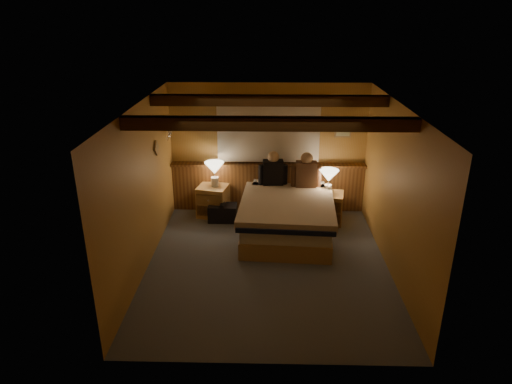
{
  "coord_description": "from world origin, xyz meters",
  "views": [
    {
      "loc": [
        -0.02,
        -6.01,
        3.6
      ],
      "look_at": [
        -0.18,
        0.4,
        1.01
      ],
      "focal_mm": 32.0,
      "sensor_mm": 36.0,
      "label": 1
    }
  ],
  "objects_px": {
    "lamp_left": "(214,169)",
    "person_right": "(306,173)",
    "lamp_right": "(329,177)",
    "duffel_bag": "(223,212)",
    "nightstand_right": "(328,208)",
    "bed": "(287,217)",
    "nightstand_left": "(213,201)",
    "person_left": "(273,171)"
  },
  "relations": [
    {
      "from": "nightstand_left",
      "to": "lamp_left",
      "type": "distance_m",
      "value": 0.61
    },
    {
      "from": "person_left",
      "to": "bed",
      "type": "bearing_deg",
      "value": -74.8
    },
    {
      "from": "person_right",
      "to": "duffel_bag",
      "type": "xyz_separation_m",
      "value": [
        -1.49,
        -0.07,
        -0.76
      ]
    },
    {
      "from": "person_left",
      "to": "person_right",
      "type": "xyz_separation_m",
      "value": [
        0.58,
        -0.09,
        0.01
      ]
    },
    {
      "from": "lamp_right",
      "to": "duffel_bag",
      "type": "xyz_separation_m",
      "value": [
        -1.88,
        0.02,
        -0.71
      ]
    },
    {
      "from": "nightstand_left",
      "to": "lamp_left",
      "type": "height_order",
      "value": "lamp_left"
    },
    {
      "from": "nightstand_right",
      "to": "duffel_bag",
      "type": "relative_size",
      "value": 1.12
    },
    {
      "from": "lamp_left",
      "to": "duffel_bag",
      "type": "bearing_deg",
      "value": -58.08
    },
    {
      "from": "nightstand_right",
      "to": "lamp_left",
      "type": "relative_size",
      "value": 1.25
    },
    {
      "from": "bed",
      "to": "nightstand_right",
      "type": "bearing_deg",
      "value": 39.43
    },
    {
      "from": "bed",
      "to": "lamp_right",
      "type": "relative_size",
      "value": 4.56
    },
    {
      "from": "bed",
      "to": "person_left",
      "type": "relative_size",
      "value": 3.2
    },
    {
      "from": "lamp_left",
      "to": "duffel_bag",
      "type": "relative_size",
      "value": 0.9
    },
    {
      "from": "lamp_left",
      "to": "person_right",
      "type": "distance_m",
      "value": 1.65
    },
    {
      "from": "nightstand_left",
      "to": "bed",
      "type": "bearing_deg",
      "value": -18.23
    },
    {
      "from": "lamp_right",
      "to": "person_left",
      "type": "xyz_separation_m",
      "value": [
        -0.97,
        0.18,
        0.04
      ]
    },
    {
      "from": "duffel_bag",
      "to": "person_left",
      "type": "bearing_deg",
      "value": 10.48
    },
    {
      "from": "bed",
      "to": "lamp_left",
      "type": "bearing_deg",
      "value": 152.35
    },
    {
      "from": "lamp_right",
      "to": "person_left",
      "type": "bearing_deg",
      "value": 169.23
    },
    {
      "from": "lamp_right",
      "to": "person_right",
      "type": "bearing_deg",
      "value": 166.96
    },
    {
      "from": "nightstand_right",
      "to": "lamp_right",
      "type": "bearing_deg",
      "value": -133.4
    },
    {
      "from": "lamp_left",
      "to": "duffel_bag",
      "type": "distance_m",
      "value": 0.79
    },
    {
      "from": "bed",
      "to": "nightstand_left",
      "type": "bearing_deg",
      "value": 153.58
    },
    {
      "from": "nightstand_left",
      "to": "person_left",
      "type": "height_order",
      "value": "person_left"
    },
    {
      "from": "lamp_right",
      "to": "duffel_bag",
      "type": "distance_m",
      "value": 2.01
    },
    {
      "from": "bed",
      "to": "nightstand_left",
      "type": "relative_size",
      "value": 3.34
    },
    {
      "from": "lamp_left",
      "to": "person_right",
      "type": "xyz_separation_m",
      "value": [
        1.64,
        -0.17,
        0.02
      ]
    },
    {
      "from": "person_left",
      "to": "duffel_bag",
      "type": "distance_m",
      "value": 1.19
    },
    {
      "from": "bed",
      "to": "nightstand_right",
      "type": "distance_m",
      "value": 0.94
    },
    {
      "from": "nightstand_right",
      "to": "person_right",
      "type": "height_order",
      "value": "person_right"
    },
    {
      "from": "bed",
      "to": "person_right",
      "type": "relative_size",
      "value": 3.14
    },
    {
      "from": "duffel_bag",
      "to": "lamp_left",
      "type": "bearing_deg",
      "value": 122.15
    },
    {
      "from": "lamp_left",
      "to": "lamp_right",
      "type": "height_order",
      "value": "lamp_left"
    },
    {
      "from": "person_right",
      "to": "lamp_left",
      "type": "bearing_deg",
      "value": 174.68
    },
    {
      "from": "person_right",
      "to": "duffel_bag",
      "type": "relative_size",
      "value": 1.26
    },
    {
      "from": "lamp_right",
      "to": "duffel_bag",
      "type": "height_order",
      "value": "lamp_right"
    },
    {
      "from": "nightstand_right",
      "to": "lamp_right",
      "type": "distance_m",
      "value": 0.59
    },
    {
      "from": "nightstand_left",
      "to": "lamp_right",
      "type": "relative_size",
      "value": 1.37
    },
    {
      "from": "bed",
      "to": "person_left",
      "type": "height_order",
      "value": "person_left"
    },
    {
      "from": "nightstand_right",
      "to": "lamp_right",
      "type": "relative_size",
      "value": 1.29
    },
    {
      "from": "bed",
      "to": "person_left",
      "type": "xyz_separation_m",
      "value": [
        -0.23,
        0.71,
        0.57
      ]
    },
    {
      "from": "nightstand_right",
      "to": "person_left",
      "type": "distance_m",
      "value": 1.19
    }
  ]
}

